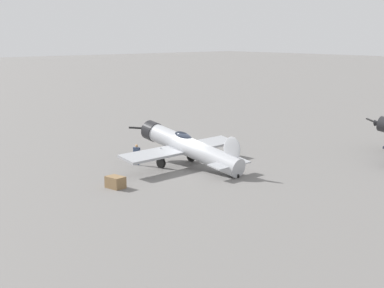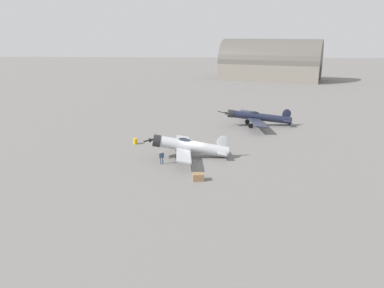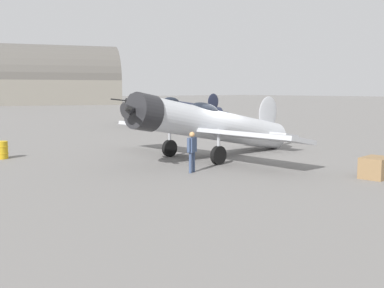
% 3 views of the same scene
% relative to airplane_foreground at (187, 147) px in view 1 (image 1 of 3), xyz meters
% --- Properties ---
extents(ground_plane, '(400.00, 400.00, 0.00)m').
position_rel_airplane_foreground_xyz_m(ground_plane, '(-0.04, 0.49, -1.54)').
color(ground_plane, slate).
extents(airplane_foreground, '(10.96, 10.47, 3.09)m').
position_rel_airplane_foreground_xyz_m(airplane_foreground, '(0.00, 0.00, 0.00)').
color(airplane_foreground, '#B7BABF').
rests_on(airplane_foreground, ground_plane).
extents(ground_crew_mechanic, '(0.38, 0.56, 1.57)m').
position_rel_airplane_foreground_xyz_m(ground_crew_mechanic, '(2.43, -3.00, -0.59)').
color(ground_crew_mechanic, '#384766').
rests_on(ground_crew_mechanic, ground_plane).
extents(equipment_crate, '(0.99, 1.27, 0.76)m').
position_rel_airplane_foreground_xyz_m(equipment_crate, '(7.36, 1.53, -1.16)').
color(equipment_crate, olive).
rests_on(equipment_crate, ground_plane).
extents(fuel_drum, '(0.62, 0.62, 0.81)m').
position_rel_airplane_foreground_xyz_m(fuel_drum, '(-5.71, -7.76, -1.13)').
color(fuel_drum, gold).
rests_on(fuel_drum, ground_plane).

